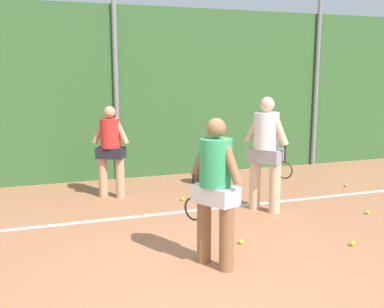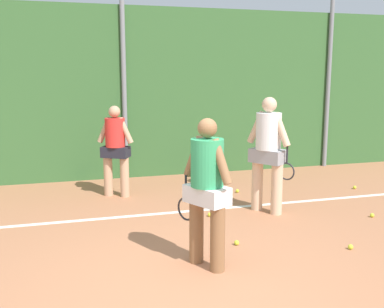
% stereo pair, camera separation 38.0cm
% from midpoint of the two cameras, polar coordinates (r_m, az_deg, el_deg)
% --- Properties ---
extents(ground_plane, '(25.60, 25.60, 0.00)m').
position_cam_midpoint_polar(ground_plane, '(6.34, -5.20, -10.44)').
color(ground_plane, '#B2704C').
extents(hedge_fence_backdrop, '(16.64, 0.25, 3.59)m').
position_cam_midpoint_polar(hedge_fence_backdrop, '(9.66, -10.87, 7.47)').
color(hedge_fence_backdrop, '#386633').
rests_on(hedge_fence_backdrop, ground_plane).
extents(fence_post_center, '(0.10, 0.10, 3.91)m').
position_cam_midpoint_polar(fence_post_center, '(9.48, -10.74, 8.40)').
color(fence_post_center, gray).
rests_on(fence_post_center, ground_plane).
extents(fence_post_right, '(0.10, 0.10, 3.91)m').
position_cam_midpoint_polar(fence_post_right, '(11.24, 14.52, 8.52)').
color(fence_post_right, gray).
rests_on(fence_post_right, ground_plane).
extents(court_baseline_paint, '(12.16, 0.10, 0.01)m').
position_cam_midpoint_polar(court_baseline_paint, '(7.26, -7.14, -7.71)').
color(court_baseline_paint, white).
rests_on(court_baseline_paint, ground_plane).
extents(player_foreground_near, '(0.51, 0.70, 1.74)m').
position_cam_midpoint_polar(player_foreground_near, '(5.13, 0.84, -3.97)').
color(player_foreground_near, '#8C603D').
rests_on(player_foreground_near, ground_plane).
extents(player_midcourt, '(0.59, 0.69, 1.86)m').
position_cam_midpoint_polar(player_midcourt, '(7.29, 7.88, 0.76)').
color(player_midcourt, beige).
rests_on(player_midcourt, ground_plane).
extents(player_backcourt_far, '(0.62, 0.49, 1.66)m').
position_cam_midpoint_polar(player_backcourt_far, '(8.20, -11.58, 0.91)').
color(player_backcourt_far, tan).
rests_on(player_backcourt_far, ground_plane).
extents(ball_hopper, '(0.36, 0.36, 0.51)m').
position_cam_midpoint_polar(ball_hopper, '(9.11, 0.32, -2.04)').
color(ball_hopper, '#2D2D33').
rests_on(ball_hopper, ground_plane).
extents(tennis_ball_0, '(0.07, 0.07, 0.07)m').
position_cam_midpoint_polar(tennis_ball_0, '(7.24, 2.31, -7.46)').
color(tennis_ball_0, '#CCDB33').
rests_on(tennis_ball_0, ground_plane).
extents(tennis_ball_1, '(0.07, 0.07, 0.07)m').
position_cam_midpoint_polar(tennis_ball_1, '(6.30, 18.00, -10.74)').
color(tennis_ball_1, '#CCDB33').
rests_on(tennis_ball_1, ground_plane).
extents(tennis_ball_2, '(0.07, 0.07, 0.07)m').
position_cam_midpoint_polar(tennis_ball_2, '(9.40, 17.82, -3.78)').
color(tennis_ball_2, '#CCDB33').
rests_on(tennis_ball_2, ground_plane).
extents(tennis_ball_3, '(0.07, 0.07, 0.07)m').
position_cam_midpoint_polar(tennis_ball_3, '(6.07, 4.39, -11.03)').
color(tennis_ball_3, '#CCDB33').
rests_on(tennis_ball_3, ground_plane).
extents(tennis_ball_6, '(0.07, 0.07, 0.07)m').
position_cam_midpoint_polar(tennis_ball_6, '(7.72, 20.03, -6.94)').
color(tennis_ball_6, '#CCDB33').
rests_on(tennis_ball_6, ground_plane).
extents(tennis_ball_7, '(0.07, 0.07, 0.07)m').
position_cam_midpoint_polar(tennis_ball_7, '(8.59, 3.86, -4.61)').
color(tennis_ball_7, '#CCDB33').
rests_on(tennis_ball_7, ground_plane).
extents(tennis_ball_8, '(0.07, 0.07, 0.07)m').
position_cam_midpoint_polar(tennis_ball_8, '(8.02, -2.56, -5.69)').
color(tennis_ball_8, '#CCDB33').
rests_on(tennis_ball_8, ground_plane).
extents(tennis_ball_9, '(0.07, 0.07, 0.07)m').
position_cam_midpoint_polar(tennis_ball_9, '(7.16, 0.67, -7.65)').
color(tennis_ball_9, '#CCDB33').
rests_on(tennis_ball_9, ground_plane).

